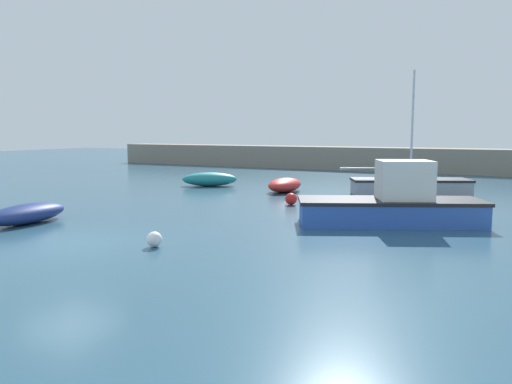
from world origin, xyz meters
TOP-DOWN VIEW (x-y plane):
  - ground_plane at (0.00, 0.00)m, footprint 120.00×120.00m
  - harbor_breakwater at (0.00, 30.46)m, footprint 46.40×2.74m
  - cabin_cruiser_white at (7.63, 7.29)m, footprint 6.52×4.43m
  - rowboat_blue_near at (-4.40, 14.60)m, footprint 3.36×2.61m
  - rowboat_white_midwater at (0.62, 14.04)m, footprint 1.53×2.74m
  - sailboat_tall_mast at (6.78, 15.52)m, footprint 6.17×4.07m
  - open_tender_yellow at (-3.80, 1.69)m, footprint 1.31×3.17m
  - mooring_buoy_white at (2.41, 0.85)m, footprint 0.43×0.43m
  - mooring_buoy_red at (2.72, 9.90)m, footprint 0.52×0.52m

SIDE VIEW (x-z plane):
  - ground_plane at x=0.00m, z-range -0.20..0.00m
  - mooring_buoy_white at x=2.41m, z-range 0.00..0.43m
  - mooring_buoy_red at x=2.72m, z-range 0.00..0.52m
  - open_tender_yellow at x=-3.80m, z-range 0.00..0.69m
  - rowboat_white_midwater at x=0.62m, z-range 0.00..0.74m
  - rowboat_blue_near at x=-4.40m, z-range 0.00..0.80m
  - sailboat_tall_mast at x=6.78m, z-range -2.63..3.52m
  - cabin_cruiser_white at x=7.63m, z-range -0.40..1.81m
  - harbor_breakwater at x=0.00m, z-range 0.00..1.87m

